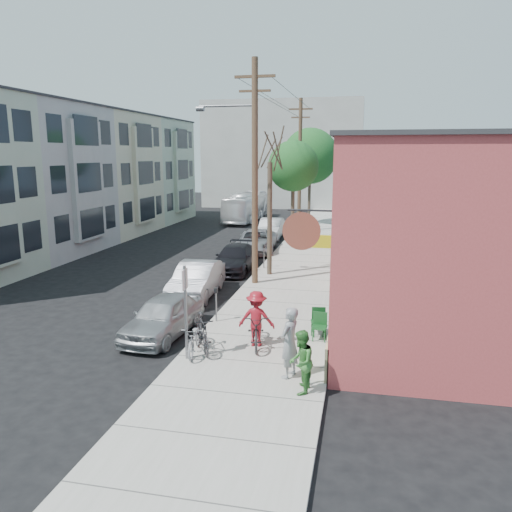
% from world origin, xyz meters
% --- Properties ---
extents(ground, '(120.00, 120.00, 0.00)m').
position_xyz_m(ground, '(0.00, 0.00, 0.00)').
color(ground, black).
extents(sidewalk, '(4.50, 58.00, 0.15)m').
position_xyz_m(sidewalk, '(4.25, 11.00, 0.07)').
color(sidewalk, '#A8A59B').
rests_on(sidewalk, ground).
extents(cafe_building, '(6.60, 20.20, 6.61)m').
position_xyz_m(cafe_building, '(8.99, 4.99, 3.30)').
color(cafe_building, '#A43D3E').
rests_on(cafe_building, ground).
extents(apartment_row, '(6.30, 32.00, 9.00)m').
position_xyz_m(apartment_row, '(-11.85, 14.00, 4.50)').
color(apartment_row, '#A3B398').
rests_on(apartment_row, ground).
extents(end_cap_building, '(18.00, 8.00, 12.00)m').
position_xyz_m(end_cap_building, '(-2.00, 42.00, 6.00)').
color(end_cap_building, '#9E9F9A').
rests_on(end_cap_building, ground).
extents(sign_post, '(0.07, 0.45, 2.80)m').
position_xyz_m(sign_post, '(2.35, -4.17, 1.83)').
color(sign_post, slate).
rests_on(sign_post, sidewalk).
extents(parking_meter_near, '(0.14, 0.14, 1.24)m').
position_xyz_m(parking_meter_near, '(2.25, -0.78, 0.98)').
color(parking_meter_near, slate).
rests_on(parking_meter_near, sidewalk).
extents(parking_meter_far, '(0.14, 0.14, 1.24)m').
position_xyz_m(parking_meter_far, '(2.25, 8.09, 0.98)').
color(parking_meter_far, slate).
rests_on(parking_meter_far, sidewalk).
extents(utility_pole_near, '(3.57, 0.28, 10.00)m').
position_xyz_m(utility_pole_near, '(2.39, 4.90, 5.41)').
color(utility_pole_near, '#503A28').
rests_on(utility_pole_near, sidewalk).
extents(utility_pole_far, '(1.80, 0.28, 10.00)m').
position_xyz_m(utility_pole_far, '(2.45, 21.17, 5.34)').
color(utility_pole_far, '#503A28').
rests_on(utility_pole_far, sidewalk).
extents(tree_bare, '(0.24, 0.24, 5.53)m').
position_xyz_m(tree_bare, '(2.80, 6.72, 2.92)').
color(tree_bare, '#44392C').
rests_on(tree_bare, sidewalk).
extents(tree_leafy_mid, '(3.25, 3.25, 6.78)m').
position_xyz_m(tree_leafy_mid, '(2.80, 14.99, 5.29)').
color(tree_leafy_mid, '#44392C').
rests_on(tree_leafy_mid, sidewalk).
extents(tree_leafy_far, '(4.65, 4.65, 8.07)m').
position_xyz_m(tree_leafy_far, '(2.80, 25.27, 5.89)').
color(tree_leafy_far, '#44392C').
rests_on(tree_leafy_far, sidewalk).
extents(patio_chair_a, '(0.57, 0.57, 0.88)m').
position_xyz_m(patio_chair_a, '(5.94, -1.37, 0.59)').
color(patio_chair_a, '#14481E').
rests_on(patio_chair_a, sidewalk).
extents(patio_chair_b, '(0.54, 0.54, 0.88)m').
position_xyz_m(patio_chair_b, '(6.03, -1.86, 0.59)').
color(patio_chair_b, '#14481E').
rests_on(patio_chair_b, sidewalk).
extents(patron_grey, '(0.70, 0.83, 1.95)m').
position_xyz_m(patron_grey, '(5.47, -4.76, 1.13)').
color(patron_grey, gray).
rests_on(patron_grey, sidewalk).
extents(patron_green, '(0.64, 0.81, 1.63)m').
position_xyz_m(patron_green, '(5.88, -5.60, 0.96)').
color(patron_green, '#377D32').
rests_on(patron_green, sidewalk).
extents(cyclist, '(1.16, 0.70, 1.76)m').
position_xyz_m(cyclist, '(4.14, -2.72, 1.03)').
color(cyclist, maroon).
rests_on(cyclist, sidewalk).
extents(cyclist_bike, '(1.15, 2.18, 1.09)m').
position_xyz_m(cyclist_bike, '(4.14, -2.72, 0.69)').
color(cyclist_bike, black).
rests_on(cyclist_bike, sidewalk).
extents(parked_bike_a, '(1.33, 1.89, 1.12)m').
position_xyz_m(parked_bike_a, '(2.61, -3.46, 0.71)').
color(parked_bike_a, black).
rests_on(parked_bike_a, sidewalk).
extents(parked_bike_b, '(0.87, 1.82, 0.92)m').
position_xyz_m(parked_bike_b, '(2.45, -3.75, 0.61)').
color(parked_bike_b, gray).
rests_on(parked_bike_b, sidewalk).
extents(car_0, '(1.94, 4.19, 1.39)m').
position_xyz_m(car_0, '(0.80, -2.18, 0.69)').
color(car_0, '#9EA2A6').
rests_on(car_0, ground).
extents(car_1, '(1.80, 4.56, 1.48)m').
position_xyz_m(car_1, '(0.37, 2.60, 0.74)').
color(car_1, '#9E9EA5').
rests_on(car_1, ground).
extents(car_2, '(1.94, 4.66, 1.35)m').
position_xyz_m(car_2, '(0.80, 7.66, 0.67)').
color(car_2, black).
rests_on(car_2, ground).
extents(car_3, '(2.77, 5.16, 1.38)m').
position_xyz_m(car_3, '(0.80, 12.95, 0.69)').
color(car_3, '#9A9BA2').
rests_on(car_3, ground).
extents(car_4, '(1.72, 4.51, 1.47)m').
position_xyz_m(car_4, '(0.80, 18.16, 0.73)').
color(car_4, gray).
rests_on(car_4, ground).
extents(bus, '(2.33, 9.33, 2.59)m').
position_xyz_m(bus, '(-3.22, 27.46, 1.29)').
color(bus, white).
rests_on(bus, ground).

